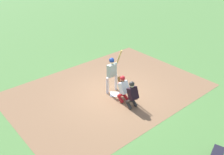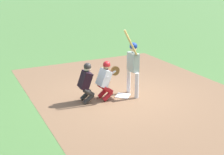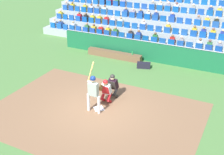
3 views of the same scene
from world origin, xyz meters
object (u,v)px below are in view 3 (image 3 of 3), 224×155
(home_plate_umpire, at_px, (113,85))
(equipment_duffel_bag, at_px, (144,65))
(catcher_crouching, at_px, (106,90))
(dugout_bench, at_px, (114,55))
(batter_at_plate, at_px, (93,90))
(home_plate_marker, at_px, (99,109))
(water_bottle_on_bench, at_px, (132,53))

(home_plate_umpire, height_order, equipment_duffel_bag, home_plate_umpire)
(catcher_crouching, xyz_separation_m, dugout_bench, (2.20, -5.47, -0.50))
(batter_at_plate, xyz_separation_m, home_plate_umpire, (-0.21, -1.57, -0.43))
(home_plate_marker, distance_m, dugout_bench, 6.46)
(dugout_bench, distance_m, water_bottle_on_bench, 1.32)
(catcher_crouching, relative_size, dugout_bench, 0.34)
(home_plate_marker, distance_m, batter_at_plate, 1.16)
(equipment_duffel_bag, bearing_deg, home_plate_marker, 71.56)
(home_plate_marker, bearing_deg, water_bottle_on_bench, -81.83)
(batter_at_plate, xyz_separation_m, water_bottle_on_bench, (0.78, -6.40, -0.58))
(home_plate_umpire, bearing_deg, equipment_duffel_bag, -91.04)
(home_plate_umpire, bearing_deg, dugout_bench, -64.90)
(catcher_crouching, height_order, dugout_bench, catcher_crouching)
(batter_at_plate, relative_size, catcher_crouching, 1.77)
(home_plate_marker, height_order, equipment_duffel_bag, equipment_duffel_bag)
(catcher_crouching, bearing_deg, home_plate_marker, 85.74)
(home_plate_marker, height_order, batter_at_plate, batter_at_plate)
(catcher_crouching, height_order, water_bottle_on_bench, catcher_crouching)
(home_plate_marker, height_order, catcher_crouching, catcher_crouching)
(home_plate_marker, xyz_separation_m, equipment_duffel_bag, (-0.19, -5.39, 0.15))
(home_plate_marker, xyz_separation_m, catcher_crouching, (-0.05, -0.62, 0.70))
(batter_at_plate, xyz_separation_m, equipment_duffel_bag, (-0.28, -5.70, -0.96))
(home_plate_marker, height_order, home_plate_umpire, home_plate_umpire)
(equipment_duffel_bag, bearing_deg, water_bottle_on_bench, -49.98)
(batter_at_plate, bearing_deg, home_plate_umpire, -97.51)
(catcher_crouching, distance_m, home_plate_umpire, 0.65)
(home_plate_marker, relative_size, dugout_bench, 0.12)
(batter_at_plate, distance_m, dugout_bench, 6.78)
(dugout_bench, bearing_deg, catcher_crouching, 111.86)
(catcher_crouching, relative_size, home_plate_umpire, 0.99)
(water_bottle_on_bench, bearing_deg, batter_at_plate, 96.94)
(home_plate_marker, distance_m, water_bottle_on_bench, 6.18)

